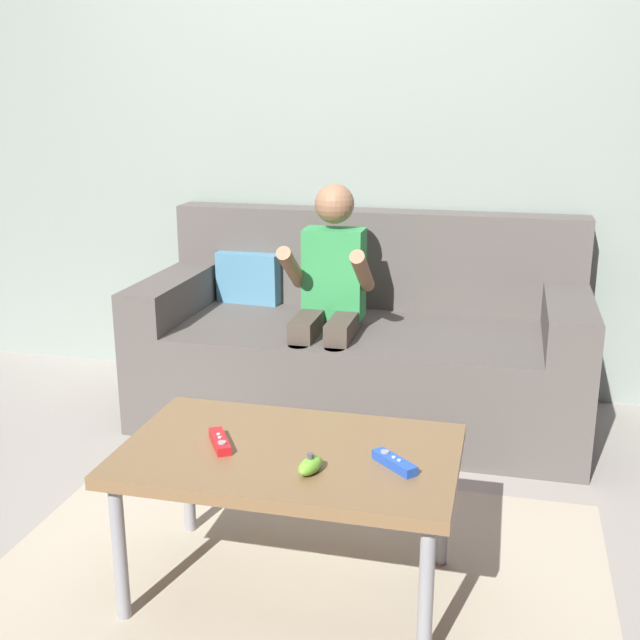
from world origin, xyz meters
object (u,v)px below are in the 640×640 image
Objects in this scene: game_remote_blue_near_edge at (394,462)px; game_remote_red_far_corner at (220,441)px; nunchuk_lime at (310,465)px; couch at (361,348)px; coffee_table at (290,463)px; person_seated_on_couch at (329,295)px.

game_remote_blue_near_edge is 0.92× the size of game_remote_red_far_corner.
nunchuk_lime is 0.72× the size of game_remote_red_far_corner.
game_remote_blue_near_edge is at bearing -1.45° from game_remote_red_far_corner.
nunchuk_lime is 0.29m from game_remote_red_far_corner.
game_remote_blue_near_edge is 0.47m from game_remote_red_far_corner.
game_remote_blue_near_edge is at bearing -75.81° from couch.
couch is 1.28m from coffee_table.
nunchuk_lime is (0.09, -0.12, 0.06)m from coffee_table.
person_seated_on_couch reaches higher than game_remote_red_far_corner.
couch is 2.04× the size of coffee_table.
game_remote_blue_near_edge and game_remote_red_far_corner have the same top height.
game_remote_red_far_corner is at bearing 178.55° from game_remote_blue_near_edge.
game_remote_blue_near_edge is (0.43, -1.13, -0.12)m from person_seated_on_couch.
coffee_table is 6.36× the size of game_remote_red_far_corner.
nunchuk_lime reaches higher than coffee_table.
person_seated_on_couch is 9.92× the size of nunchuk_lime.
person_seated_on_couch reaches higher than nunchuk_lime.
game_remote_red_far_corner is at bearing 161.02° from nunchuk_lime.
coffee_table is 0.19m from game_remote_red_far_corner.
person_seated_on_couch is 1.12m from coffee_table.
game_remote_red_far_corner is (-0.27, 0.09, -0.01)m from nunchuk_lime.
couch is 1.82× the size of person_seated_on_couch.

